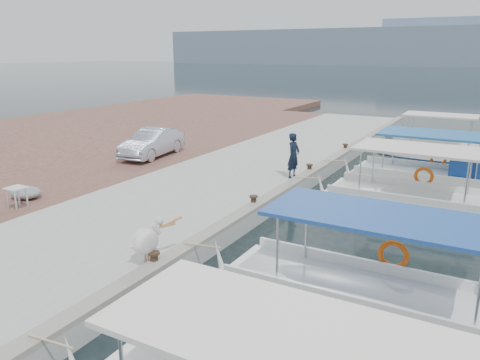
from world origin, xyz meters
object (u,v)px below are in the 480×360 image
(fisherman, at_px, (294,156))
(fishing_caique_b, at_px, (365,309))
(fishing_caique_c, at_px, (407,207))
(fishing_caique_e, at_px, (434,155))
(parked_car, at_px, (152,143))
(pelican, at_px, (147,240))
(fishing_caique_d, at_px, (427,183))

(fisherman, bearing_deg, fishing_caique_b, -140.06)
(fishing_caique_c, xyz_separation_m, fisherman, (-4.44, 0.46, 1.26))
(fishing_caique_e, xyz_separation_m, parked_car, (-11.43, -8.60, 1.02))
(parked_car, bearing_deg, fishing_caique_e, 30.12)
(pelican, bearing_deg, fishing_caique_d, 68.32)
(pelican, distance_m, fisherman, 8.79)
(fishing_caique_c, height_order, fisherman, fisherman)
(pelican, bearing_deg, fishing_caique_b, 12.10)
(pelican, relative_size, fisherman, 0.76)
(fishing_caique_c, bearing_deg, parked_car, 175.92)
(pelican, height_order, parked_car, parked_car)
(fisherman, bearing_deg, fishing_caique_d, -50.87)
(fishing_caique_d, bearing_deg, fishing_caique_e, 95.02)
(fishing_caique_b, relative_size, fishing_caique_d, 1.11)
(parked_car, bearing_deg, fishing_caique_c, -10.91)
(fishing_caique_c, distance_m, parked_car, 11.85)
(fishing_caique_b, xyz_separation_m, fishing_caique_e, (-0.80, 16.72, 0.00))
(fishing_caique_c, distance_m, fishing_caique_e, 9.45)
(fishing_caique_d, distance_m, pelican, 12.54)
(fishing_caique_b, height_order, pelican, fishing_caique_b)
(fishing_caique_d, distance_m, parked_car, 12.26)
(pelican, xyz_separation_m, parked_car, (-7.35, 9.17, 0.10))
(fishing_caique_d, bearing_deg, fishing_caique_b, -88.61)
(fishing_caique_d, distance_m, fishing_caique_e, 6.16)
(fishing_caique_c, height_order, parked_car, fishing_caique_c)
(fishing_caique_e, xyz_separation_m, pelican, (-4.08, -17.77, 0.92))
(fisherman, xyz_separation_m, parked_car, (-7.33, 0.38, -0.23))
(fishing_caique_c, bearing_deg, fishing_caique_d, 86.65)
(fishing_caique_c, relative_size, parked_car, 1.66)
(fishing_caique_c, height_order, fishing_caique_d, same)
(fishing_caique_d, xyz_separation_m, fishing_caique_e, (-0.54, 6.14, -0.07))
(fishing_caique_c, xyz_separation_m, fishing_caique_d, (0.19, 3.30, 0.07))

